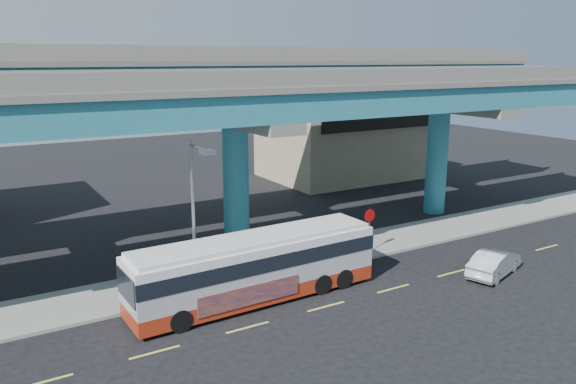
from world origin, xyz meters
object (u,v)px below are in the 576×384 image
sedan (494,263)px  stop_sign (370,221)px  street_lamp (197,197)px  transit_bus (256,265)px

sedan → stop_sign: stop_sign is taller
street_lamp → sedan: bearing=-19.5°
street_lamp → stop_sign: bearing=3.9°
transit_bus → sedan: (12.06, -3.65, -1.02)m
sedan → street_lamp: bearing=52.4°
stop_sign → sedan: bearing=-39.8°
street_lamp → stop_sign: size_ratio=2.82×
transit_bus → stop_sign: bearing=12.6°
street_lamp → stop_sign: street_lamp is taller
sedan → transit_bus: bearing=55.1°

